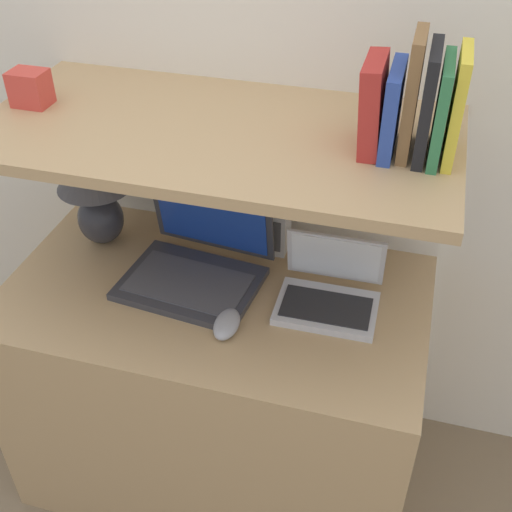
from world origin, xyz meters
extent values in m
cube|color=silver|center=(0.00, 0.70, 1.20)|extent=(6.00, 0.05, 2.40)
cube|color=tan|center=(0.00, 0.32, 0.37)|extent=(1.12, 0.64, 0.73)
cube|color=silver|center=(0.00, 0.66, 0.57)|extent=(1.12, 0.04, 1.15)
cube|color=tan|center=(0.00, 0.39, 1.16)|extent=(1.12, 0.57, 0.03)
ellipsoid|color=#2D2D33|center=(-0.39, 0.46, 0.81)|extent=(0.13, 0.13, 0.15)
cylinder|color=tan|center=(-0.39, 0.46, 0.90)|extent=(0.02, 0.02, 0.03)
cone|color=#4C4C51|center=(-0.39, 0.46, 0.99)|extent=(0.21, 0.21, 0.14)
cube|color=#333338|center=(-0.07, 0.33, 0.74)|extent=(0.38, 0.30, 0.02)
cube|color=#47474C|center=(-0.07, 0.32, 0.76)|extent=(0.33, 0.21, 0.00)
cube|color=#333338|center=(-0.05, 0.48, 0.87)|extent=(0.36, 0.08, 0.24)
cube|color=navy|center=(-0.05, 0.47, 0.87)|extent=(0.32, 0.07, 0.21)
cube|color=silver|center=(0.30, 0.33, 0.74)|extent=(0.26, 0.18, 0.02)
cube|color=#232326|center=(0.30, 0.32, 0.76)|extent=(0.23, 0.12, 0.00)
cube|color=silver|center=(0.30, 0.43, 0.83)|extent=(0.25, 0.04, 0.15)
cube|color=white|center=(0.30, 0.43, 0.83)|extent=(0.23, 0.04, 0.13)
ellipsoid|color=#99999E|center=(0.08, 0.19, 0.75)|extent=(0.06, 0.11, 0.04)
cube|color=white|center=(0.08, 0.55, 0.80)|extent=(0.12, 0.08, 0.14)
cube|color=#59595B|center=(0.08, 0.51, 0.80)|extent=(0.09, 0.00, 0.10)
cube|color=gold|center=(0.52, 0.39, 1.29)|extent=(0.02, 0.16, 0.23)
cube|color=#2D7042|center=(0.49, 0.39, 1.28)|extent=(0.02, 0.18, 0.21)
cube|color=black|center=(0.46, 0.39, 1.29)|extent=(0.02, 0.17, 0.23)
cube|color=brown|center=(0.43, 0.39, 1.30)|extent=(0.02, 0.14, 0.25)
cube|color=#284293|center=(0.39, 0.39, 1.27)|extent=(0.03, 0.17, 0.18)
cube|color=#A82823|center=(0.35, 0.39, 1.27)|extent=(0.05, 0.16, 0.20)
cube|color=#CC3D33|center=(-0.48, 0.39, 1.22)|extent=(0.09, 0.07, 0.09)
camera|label=1|loc=(0.45, -0.89, 1.83)|focal=45.00mm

